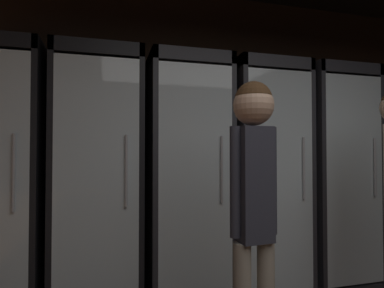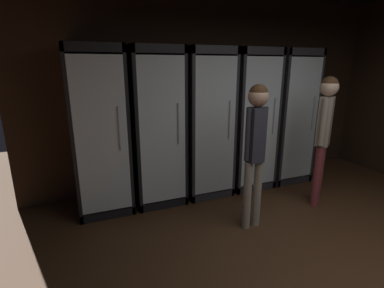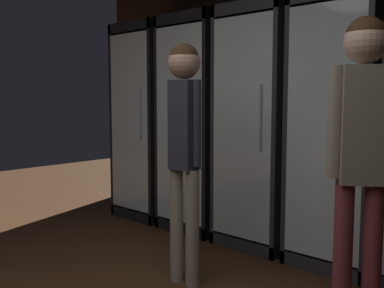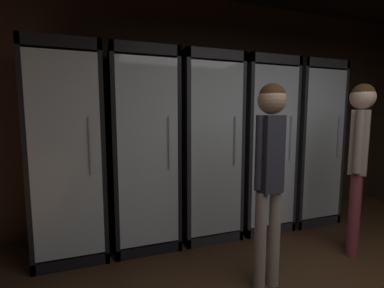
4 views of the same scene
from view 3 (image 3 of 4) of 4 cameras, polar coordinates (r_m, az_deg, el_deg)
name	(u,v)px [view 3 (image 3 of 4)]	position (r m, az deg, el deg)	size (l,w,h in m)	color
wall_back	(344,81)	(3.93, 19.02, 7.64)	(6.00, 0.06, 2.80)	black
cooler_far_left	(157,123)	(4.80, -4.58, 2.70)	(0.65, 0.70, 2.03)	black
cooler_left	(206,126)	(4.31, 1.83, 2.34)	(0.65, 0.70, 2.03)	black
cooler_center	(267,129)	(3.89, 9.70, 1.89)	(0.65, 0.70, 2.03)	#2B2B30
cooler_right	(346,133)	(3.55, 19.26, 1.31)	(0.65, 0.70, 2.03)	#2B2B30
shopper_near	(184,131)	(2.93, -1.01, 1.68)	(0.27, 0.21, 1.61)	gray
shopper_far	(362,135)	(2.44, 21.07, 1.03)	(0.30, 0.25, 1.67)	brown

